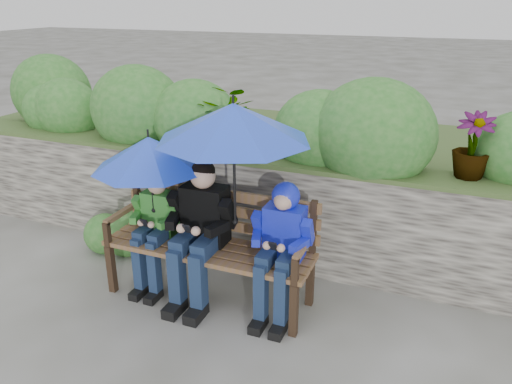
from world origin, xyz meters
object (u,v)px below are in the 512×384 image
at_px(boy_left, 155,225).
at_px(boy_right, 281,240).
at_px(park_bench, 212,238).
at_px(boy_middle, 200,226).
at_px(umbrella_left, 149,153).
at_px(umbrella_right, 233,122).

distance_m(boy_left, boy_right, 1.12).
height_order(park_bench, boy_right, boy_right).
relative_size(park_bench, boy_middle, 1.47).
bearing_deg(boy_right, boy_middle, -178.12).
distance_m(boy_middle, boy_right, 0.69).
bearing_deg(boy_middle, boy_left, 177.73).
bearing_deg(boy_left, umbrella_left, 125.07).
height_order(park_bench, umbrella_left, umbrella_left).
distance_m(boy_right, umbrella_left, 1.26).
relative_size(boy_left, boy_middle, 0.86).
bearing_deg(umbrella_left, boy_left, -54.93).
xyz_separation_m(umbrella_left, umbrella_right, (0.75, 0.00, 0.32)).
distance_m(park_bench, boy_middle, 0.17).
bearing_deg(boy_middle, umbrella_left, 175.67).
xyz_separation_m(park_bench, boy_right, (0.63, -0.07, 0.13)).
distance_m(park_bench, umbrella_left, 0.86).
xyz_separation_m(boy_left, umbrella_right, (0.74, 0.02, 0.95)).
distance_m(park_bench, umbrella_right, 1.04).
bearing_deg(boy_right, umbrella_left, 179.43).
bearing_deg(park_bench, umbrella_left, -173.80).
bearing_deg(boy_left, umbrella_right, 1.33).
bearing_deg(park_bench, boy_middle, -123.47).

